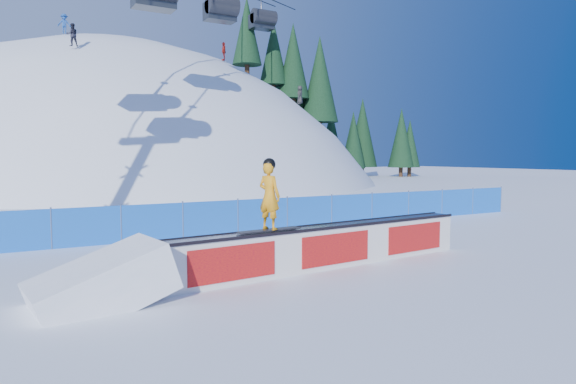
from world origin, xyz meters
TOP-DOWN VIEW (x-y plane):
  - ground at (0.00, 0.00)m, footprint 160.00×160.00m
  - snow_hill at (0.00, 42.00)m, footprint 64.00×64.00m
  - treeline at (23.74, 42.18)m, footprint 24.19×11.50m
  - safety_fence at (0.00, 4.50)m, footprint 22.05×0.05m
  - rail_box at (-3.25, -1.53)m, footprint 8.84×1.49m
  - snow_ramp at (-8.74, -2.08)m, footprint 2.72×1.86m
  - snowboarder at (-5.00, -1.71)m, footprint 1.60×0.66m
  - distant_skiers at (1.73, 31.86)m, footprint 20.06×8.44m

SIDE VIEW (x-z plane):
  - snow_hill at x=0.00m, z-range -50.00..14.00m
  - ground at x=0.00m, z-range 0.00..0.00m
  - snow_ramp at x=-8.74m, z-range -0.80..0.80m
  - rail_box at x=-3.25m, z-range -0.01..1.05m
  - safety_fence at x=0.00m, z-range -0.05..1.25m
  - snowboarder at x=-5.00m, z-range 1.05..2.70m
  - treeline at x=23.74m, z-range -0.85..19.91m
  - distant_skiers at x=1.73m, z-range 8.07..15.39m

